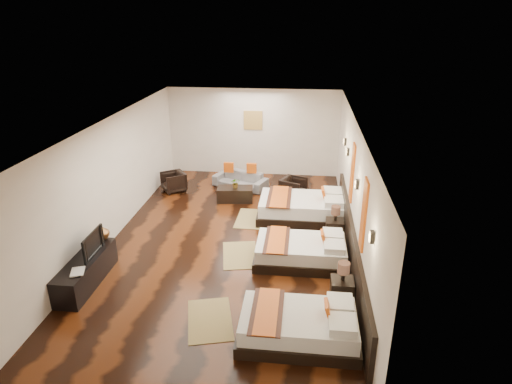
# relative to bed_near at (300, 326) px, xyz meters

# --- Properties ---
(floor) EXTENTS (5.50, 9.50, 0.01)m
(floor) POSITION_rel_bed_near_xyz_m (-1.69, 3.17, -0.25)
(floor) COLOR black
(floor) RESTS_ON ground
(ceiling) EXTENTS (5.50, 9.50, 0.01)m
(ceiling) POSITION_rel_bed_near_xyz_m (-1.69, 3.17, 2.55)
(ceiling) COLOR white
(ceiling) RESTS_ON floor
(back_wall) EXTENTS (5.50, 0.01, 2.80)m
(back_wall) POSITION_rel_bed_near_xyz_m (-1.69, 7.92, 1.15)
(back_wall) COLOR silver
(back_wall) RESTS_ON floor
(left_wall) EXTENTS (0.01, 9.50, 2.80)m
(left_wall) POSITION_rel_bed_near_xyz_m (-4.44, 3.17, 1.15)
(left_wall) COLOR silver
(left_wall) RESTS_ON floor
(right_wall) EXTENTS (0.01, 9.50, 2.80)m
(right_wall) POSITION_rel_bed_near_xyz_m (1.06, 3.17, 1.15)
(right_wall) COLOR silver
(right_wall) RESTS_ON floor
(headboard_panel) EXTENTS (0.08, 6.60, 0.90)m
(headboard_panel) POSITION_rel_bed_near_xyz_m (1.02, 2.37, 0.20)
(headboard_panel) COLOR black
(headboard_panel) RESTS_ON floor
(bed_near) EXTENTS (1.95, 1.23, 0.74)m
(bed_near) POSITION_rel_bed_near_xyz_m (0.00, 0.00, 0.00)
(bed_near) COLOR black
(bed_near) RESTS_ON floor
(bed_mid) EXTENTS (1.96, 1.23, 0.75)m
(bed_mid) POSITION_rel_bed_near_xyz_m (0.00, 2.42, 0.00)
(bed_mid) COLOR black
(bed_mid) RESTS_ON floor
(bed_far) EXTENTS (2.28, 1.43, 0.87)m
(bed_far) POSITION_rel_bed_near_xyz_m (0.00, 4.60, 0.04)
(bed_far) COLOR black
(bed_far) RESTS_ON floor
(nightstand_a) EXTENTS (0.42, 0.42, 0.82)m
(nightstand_a) POSITION_rel_bed_near_xyz_m (0.75, 1.09, 0.03)
(nightstand_a) COLOR black
(nightstand_a) RESTS_ON floor
(nightstand_b) EXTENTS (0.41, 0.41, 0.82)m
(nightstand_b) POSITION_rel_bed_near_xyz_m (0.75, 3.61, 0.03)
(nightstand_b) COLOR black
(nightstand_b) RESTS_ON floor
(jute_mat_near) EXTENTS (1.03, 1.35, 0.01)m
(jute_mat_near) POSITION_rel_bed_near_xyz_m (-1.56, 0.29, -0.25)
(jute_mat_near) COLOR olive
(jute_mat_near) RESTS_ON floor
(jute_mat_mid) EXTENTS (0.96, 1.32, 0.01)m
(jute_mat_mid) POSITION_rel_bed_near_xyz_m (-1.35, 2.54, -0.25)
(jute_mat_mid) COLOR olive
(jute_mat_mid) RESTS_ON floor
(jute_mat_far) EXTENTS (0.78, 1.22, 0.01)m
(jute_mat_far) POSITION_rel_bed_near_xyz_m (-1.33, 4.41, -0.25)
(jute_mat_far) COLOR olive
(jute_mat_far) RESTS_ON floor
(tv_console) EXTENTS (0.50, 1.80, 0.55)m
(tv_console) POSITION_rel_bed_near_xyz_m (-4.19, 1.14, 0.02)
(tv_console) COLOR black
(tv_console) RESTS_ON floor
(tv) EXTENTS (0.12, 0.84, 0.48)m
(tv) POSITION_rel_bed_near_xyz_m (-4.14, 1.33, 0.54)
(tv) COLOR black
(tv) RESTS_ON tv_console
(book) EXTENTS (0.34, 0.38, 0.03)m
(book) POSITION_rel_bed_near_xyz_m (-4.19, 0.62, 0.31)
(book) COLOR black
(book) RESTS_ON tv_console
(figurine) EXTENTS (0.38, 0.38, 0.33)m
(figurine) POSITION_rel_bed_near_xyz_m (-4.19, 1.96, 0.46)
(figurine) COLOR brown
(figurine) RESTS_ON tv_console
(sofa) EXTENTS (1.77, 1.22, 0.48)m
(sofa) POSITION_rel_bed_near_xyz_m (-1.94, 6.60, -0.01)
(sofa) COLOR slate
(sofa) RESTS_ON floor
(armchair_left) EXTENTS (0.90, 0.89, 0.59)m
(armchair_left) POSITION_rel_bed_near_xyz_m (-3.87, 6.07, 0.04)
(armchair_left) COLOR black
(armchair_left) RESTS_ON floor
(armchair_right) EXTENTS (0.86, 0.85, 0.60)m
(armchair_right) POSITION_rel_bed_near_xyz_m (-0.30, 5.96, 0.05)
(armchair_right) COLOR black
(armchair_right) RESTS_ON floor
(coffee_table) EXTENTS (1.05, 0.60, 0.40)m
(coffee_table) POSITION_rel_bed_near_xyz_m (-1.94, 5.55, -0.05)
(coffee_table) COLOR black
(coffee_table) RESTS_ON floor
(table_plant) EXTENTS (0.32, 0.30, 0.29)m
(table_plant) POSITION_rel_bed_near_xyz_m (-1.91, 5.55, 0.29)
(table_plant) COLOR #20541C
(table_plant) RESTS_ON coffee_table
(orange_panel_a) EXTENTS (0.04, 0.40, 1.30)m
(orange_panel_a) POSITION_rel_bed_near_xyz_m (1.04, 1.27, 1.45)
(orange_panel_a) COLOR #D86014
(orange_panel_a) RESTS_ON right_wall
(orange_panel_b) EXTENTS (0.04, 0.40, 1.30)m
(orange_panel_b) POSITION_rel_bed_near_xyz_m (1.04, 3.47, 1.45)
(orange_panel_b) COLOR #D86014
(orange_panel_b) RESTS_ON right_wall
(sconce_near) EXTENTS (0.07, 0.12, 0.18)m
(sconce_near) POSITION_rel_bed_near_xyz_m (1.01, 0.17, 1.60)
(sconce_near) COLOR black
(sconce_near) RESTS_ON right_wall
(sconce_mid) EXTENTS (0.07, 0.12, 0.18)m
(sconce_mid) POSITION_rel_bed_near_xyz_m (1.01, 2.37, 1.60)
(sconce_mid) COLOR black
(sconce_mid) RESTS_ON right_wall
(sconce_far) EXTENTS (0.07, 0.12, 0.18)m
(sconce_far) POSITION_rel_bed_near_xyz_m (1.01, 4.57, 1.60)
(sconce_far) COLOR black
(sconce_far) RESTS_ON right_wall
(sconce_lounge) EXTENTS (0.07, 0.12, 0.18)m
(sconce_lounge) POSITION_rel_bed_near_xyz_m (1.01, 5.47, 1.60)
(sconce_lounge) COLOR black
(sconce_lounge) RESTS_ON right_wall
(gold_artwork) EXTENTS (0.60, 0.04, 0.60)m
(gold_artwork) POSITION_rel_bed_near_xyz_m (-1.69, 7.90, 1.55)
(gold_artwork) COLOR #AD873F
(gold_artwork) RESTS_ON back_wall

